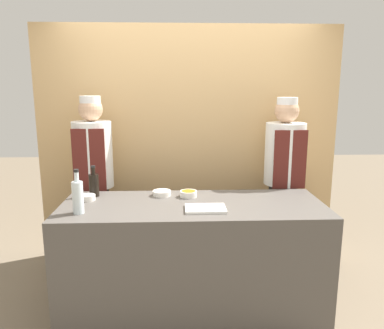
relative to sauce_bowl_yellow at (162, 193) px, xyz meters
The scene contains 11 objects.
ground_plane 1.00m from the sauce_bowl_yellow, 43.40° to the right, with size 14.00×14.00×0.00m, color #756651.
cabinet_wall 0.87m from the sauce_bowl_yellow, 72.58° to the left, with size 2.99×0.18×2.40m.
counter 0.59m from the sauce_bowl_yellow, 43.40° to the right, with size 2.05×0.78×0.92m.
sauce_bowl_yellow is the anchor object (origin of this frame).
sauce_bowl_brown 0.60m from the sauce_bowl_yellow, 169.59° to the right, with size 0.12×0.12×0.04m.
sauce_bowl_orange 0.23m from the sauce_bowl_yellow, 11.21° to the right, with size 0.14×0.14×0.05m.
cutting_board 0.51m from the sauce_bowl_yellow, 49.02° to the right, with size 0.30×0.21×0.02m.
bottle_clear 0.72m from the sauce_bowl_yellow, 144.16° to the right, with size 0.08×0.08×0.32m.
bottle_soy 0.56m from the sauce_bowl_yellow, behind, with size 0.08×0.08×0.26m.
chef_left 0.76m from the sauce_bowl_yellow, 147.99° to the left, with size 0.36×0.36×1.73m.
chef_right 1.21m from the sauce_bowl_yellow, 19.42° to the left, with size 0.37×0.37×1.72m.
Camera 1 is at (-0.12, -2.78, 1.81)m, focal length 35.00 mm.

